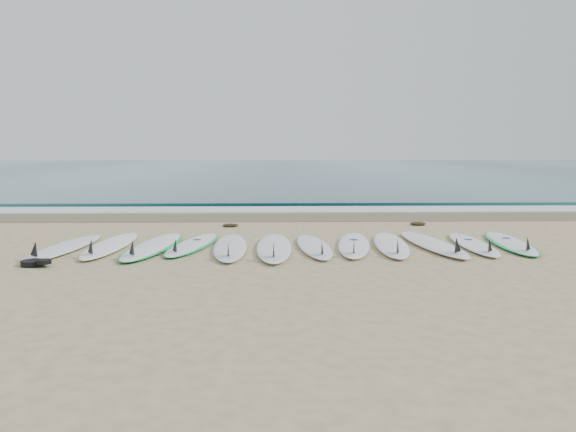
{
  "coord_description": "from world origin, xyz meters",
  "views": [
    {
      "loc": [
        -0.34,
        -9.25,
        1.68
      ],
      "look_at": [
        -0.06,
        1.09,
        0.4
      ],
      "focal_mm": 35.0,
      "sensor_mm": 36.0,
      "label": 1
    }
  ],
  "objects_px": {
    "surfboard_6": "(314,246)",
    "leash_coil": "(35,263)",
    "surfboard_0": "(63,247)",
    "surfboard_11": "(511,243)"
  },
  "relations": [
    {
      "from": "surfboard_6",
      "to": "leash_coil",
      "type": "height_order",
      "value": "surfboard_6"
    },
    {
      "from": "surfboard_0",
      "to": "surfboard_11",
      "type": "xyz_separation_m",
      "value": [
        7.48,
        0.3,
        -0.01
      ]
    },
    {
      "from": "surfboard_6",
      "to": "surfboard_11",
      "type": "xyz_separation_m",
      "value": [
        3.39,
        0.27,
        -0.01
      ]
    },
    {
      "from": "surfboard_11",
      "to": "surfboard_6",
      "type": "bearing_deg",
      "value": -168.61
    },
    {
      "from": "surfboard_6",
      "to": "surfboard_0",
      "type": "bearing_deg",
      "value": 176.47
    },
    {
      "from": "surfboard_0",
      "to": "leash_coil",
      "type": "xyz_separation_m",
      "value": [
        0.04,
        -1.17,
        -0.01
      ]
    },
    {
      "from": "surfboard_0",
      "to": "surfboard_6",
      "type": "relative_size",
      "value": 1.09
    },
    {
      "from": "leash_coil",
      "to": "surfboard_11",
      "type": "bearing_deg",
      "value": 11.2
    },
    {
      "from": "surfboard_0",
      "to": "leash_coil",
      "type": "bearing_deg",
      "value": -82.32
    },
    {
      "from": "surfboard_0",
      "to": "surfboard_11",
      "type": "relative_size",
      "value": 1.04
    }
  ]
}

